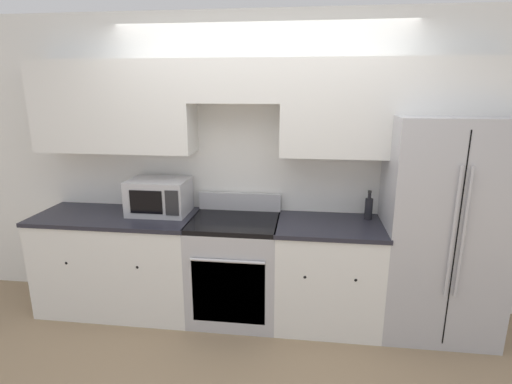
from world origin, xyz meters
TOP-DOWN VIEW (x-y plane):
  - ground_plane at (0.00, 0.00)m, footprint 12.00×12.00m
  - wall_back at (0.01, 0.58)m, footprint 8.00×0.39m
  - lower_cabinets_left at (-1.25, 0.31)m, footprint 1.40×0.64m
  - lower_cabinets_right at (0.61, 0.31)m, footprint 0.88×0.64m
  - oven_range at (-0.19, 0.31)m, footprint 0.75×0.65m
  - refrigerator at (1.49, 0.37)m, footprint 0.90×0.78m
  - microwave at (-0.87, 0.41)m, footprint 0.51×0.38m
  - bottle at (0.94, 0.48)m, footprint 0.06×0.06m

SIDE VIEW (x-z plane):
  - ground_plane at x=0.00m, z-range 0.00..0.00m
  - lower_cabinets_left at x=-1.25m, z-range 0.00..0.90m
  - lower_cabinets_right at x=0.61m, z-range 0.00..0.90m
  - oven_range at x=-0.19m, z-range -0.07..0.98m
  - refrigerator at x=1.49m, z-range 0.00..1.78m
  - bottle at x=0.94m, z-range 0.87..1.12m
  - microwave at x=-0.87m, z-range 0.90..1.20m
  - wall_back at x=0.01m, z-range 0.22..2.82m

